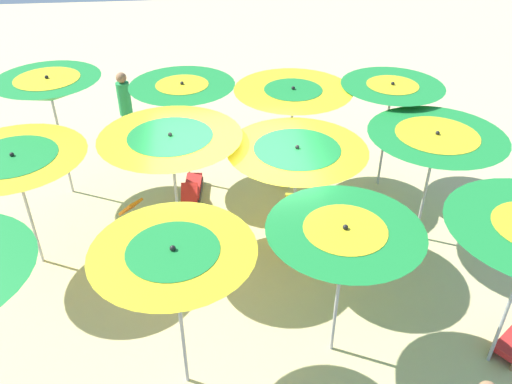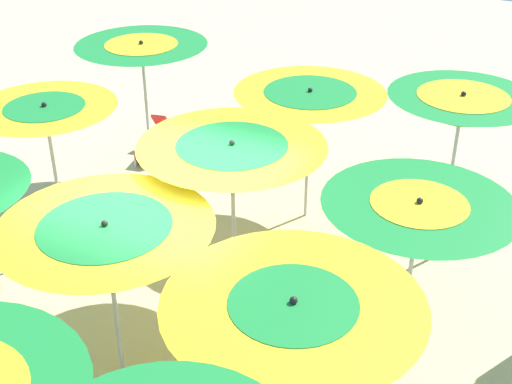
{
  "view_description": "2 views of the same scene",
  "coord_description": "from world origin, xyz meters",
  "px_view_note": "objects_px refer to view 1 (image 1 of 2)",
  "views": [
    {
      "loc": [
        -0.38,
        -7.08,
        6.16
      ],
      "look_at": [
        0.42,
        0.37,
        1.14
      ],
      "focal_mm": 36.87,
      "sensor_mm": 36.0,
      "label": 1
    },
    {
      "loc": [
        5.59,
        3.98,
        5.96
      ],
      "look_at": [
        -1.49,
        0.37,
        1.41
      ],
      "focal_mm": 49.31,
      "sensor_mm": 36.0,
      "label": 2
    }
  ],
  "objects_px": {
    "beachgoer_1": "(126,109)",
    "beach_umbrella_10": "(293,99)",
    "beach_umbrella_1": "(174,261)",
    "beach_umbrella_8": "(49,89)",
    "beach_umbrella_5": "(171,145)",
    "lounger_5": "(153,227)",
    "beach_umbrella_2": "(344,241)",
    "lounger_3": "(192,188)",
    "lounger_2": "(286,164)",
    "beach_umbrella_7": "(436,143)",
    "beach_umbrella_6": "(297,157)",
    "beach_umbrella_4": "(15,166)",
    "beach_umbrella_9": "(183,92)",
    "beach_umbrella_11": "(391,92)",
    "lounger_1": "(291,224)"
  },
  "relations": [
    {
      "from": "beach_umbrella_5",
      "to": "beachgoer_1",
      "type": "distance_m",
      "value": 4.35
    },
    {
      "from": "beach_umbrella_11",
      "to": "lounger_5",
      "type": "height_order",
      "value": "beach_umbrella_11"
    },
    {
      "from": "lounger_2",
      "to": "lounger_5",
      "type": "xyz_separation_m",
      "value": [
        -2.82,
        -2.01,
        -0.0
      ]
    },
    {
      "from": "beach_umbrella_1",
      "to": "beach_umbrella_4",
      "type": "bearing_deg",
      "value": 132.68
    },
    {
      "from": "beach_umbrella_2",
      "to": "beach_umbrella_11",
      "type": "xyz_separation_m",
      "value": [
        2.0,
        4.24,
        0.1
      ]
    },
    {
      "from": "beach_umbrella_2",
      "to": "lounger_3",
      "type": "bearing_deg",
      "value": 115.25
    },
    {
      "from": "beach_umbrella_8",
      "to": "lounger_5",
      "type": "distance_m",
      "value": 3.23
    },
    {
      "from": "beach_umbrella_7",
      "to": "beachgoer_1",
      "type": "distance_m",
      "value": 6.99
    },
    {
      "from": "beach_umbrella_1",
      "to": "beach_umbrella_5",
      "type": "height_order",
      "value": "beach_umbrella_5"
    },
    {
      "from": "beach_umbrella_6",
      "to": "beach_umbrella_7",
      "type": "relative_size",
      "value": 0.99
    },
    {
      "from": "beach_umbrella_1",
      "to": "beach_umbrella_6",
      "type": "distance_m",
      "value": 3.03
    },
    {
      "from": "beach_umbrella_8",
      "to": "lounger_3",
      "type": "relative_size",
      "value": 2.07
    },
    {
      "from": "beach_umbrella_10",
      "to": "beachgoer_1",
      "type": "bearing_deg",
      "value": 148.21
    },
    {
      "from": "lounger_3",
      "to": "beach_umbrella_8",
      "type": "bearing_deg",
      "value": 85.89
    },
    {
      "from": "beach_umbrella_2",
      "to": "lounger_5",
      "type": "bearing_deg",
      "value": 132.85
    },
    {
      "from": "beach_umbrella_2",
      "to": "beach_umbrella_5",
      "type": "xyz_separation_m",
      "value": [
        -2.19,
        2.46,
        0.16
      ]
    },
    {
      "from": "beach_umbrella_7",
      "to": "beach_umbrella_9",
      "type": "height_order",
      "value": "beach_umbrella_9"
    },
    {
      "from": "beach_umbrella_9",
      "to": "beach_umbrella_8",
      "type": "bearing_deg",
      "value": -176.74
    },
    {
      "from": "lounger_3",
      "to": "lounger_5",
      "type": "height_order",
      "value": "lounger_5"
    },
    {
      "from": "beach_umbrella_1",
      "to": "beach_umbrella_8",
      "type": "distance_m",
      "value": 5.51
    },
    {
      "from": "beach_umbrella_11",
      "to": "lounger_2",
      "type": "bearing_deg",
      "value": 159.77
    },
    {
      "from": "lounger_5",
      "to": "lounger_2",
      "type": "bearing_deg",
      "value": 79.76
    },
    {
      "from": "beach_umbrella_11",
      "to": "lounger_3",
      "type": "xyz_separation_m",
      "value": [
        -3.97,
        -0.05,
        -1.91
      ]
    },
    {
      "from": "beach_umbrella_2",
      "to": "beach_umbrella_10",
      "type": "xyz_separation_m",
      "value": [
        0.07,
        4.28,
        0.04
      ]
    },
    {
      "from": "beach_umbrella_7",
      "to": "lounger_5",
      "type": "bearing_deg",
      "value": 173.54
    },
    {
      "from": "beach_umbrella_10",
      "to": "lounger_5",
      "type": "height_order",
      "value": "beach_umbrella_10"
    },
    {
      "from": "beach_umbrella_9",
      "to": "lounger_2",
      "type": "distance_m",
      "value": 2.84
    },
    {
      "from": "beach_umbrella_11",
      "to": "beachgoer_1",
      "type": "relative_size",
      "value": 1.23
    },
    {
      "from": "beach_umbrella_8",
      "to": "lounger_5",
      "type": "relative_size",
      "value": 2.1
    },
    {
      "from": "beach_umbrella_5",
      "to": "beach_umbrella_7",
      "type": "height_order",
      "value": "beach_umbrella_5"
    },
    {
      "from": "beach_umbrella_7",
      "to": "lounger_2",
      "type": "distance_m",
      "value": 3.73
    },
    {
      "from": "beach_umbrella_1",
      "to": "lounger_3",
      "type": "xyz_separation_m",
      "value": [
        0.11,
        4.51,
        -1.95
      ]
    },
    {
      "from": "beach_umbrella_1",
      "to": "lounger_5",
      "type": "bearing_deg",
      "value": 101.08
    },
    {
      "from": "beach_umbrella_1",
      "to": "beach_umbrella_10",
      "type": "relative_size",
      "value": 1.04
    },
    {
      "from": "beach_umbrella_4",
      "to": "beach_umbrella_11",
      "type": "xyz_separation_m",
      "value": [
        6.61,
        1.81,
        0.17
      ]
    },
    {
      "from": "lounger_1",
      "to": "beach_umbrella_2",
      "type": "bearing_deg",
      "value": 15.75
    },
    {
      "from": "beach_umbrella_6",
      "to": "beach_umbrella_9",
      "type": "height_order",
      "value": "beach_umbrella_9"
    },
    {
      "from": "beach_umbrella_4",
      "to": "beach_umbrella_9",
      "type": "xyz_separation_m",
      "value": [
        2.58,
        2.34,
        0.13
      ]
    },
    {
      "from": "beach_umbrella_9",
      "to": "lounger_5",
      "type": "distance_m",
      "value": 2.71
    },
    {
      "from": "beach_umbrella_1",
      "to": "lounger_5",
      "type": "distance_m",
      "value": 3.84
    },
    {
      "from": "beach_umbrella_5",
      "to": "lounger_3",
      "type": "xyz_separation_m",
      "value": [
        0.21,
        1.73,
        -1.97
      ]
    },
    {
      "from": "beach_umbrella_5",
      "to": "lounger_5",
      "type": "relative_size",
      "value": 1.95
    },
    {
      "from": "lounger_3",
      "to": "beach_umbrella_7",
      "type": "bearing_deg",
      "value": -107.75
    },
    {
      "from": "lounger_5",
      "to": "lounger_1",
      "type": "bearing_deg",
      "value": 40.3
    },
    {
      "from": "beach_umbrella_6",
      "to": "beach_umbrella_8",
      "type": "relative_size",
      "value": 0.87
    },
    {
      "from": "beach_umbrella_2",
      "to": "lounger_1",
      "type": "height_order",
      "value": "beach_umbrella_2"
    },
    {
      "from": "beach_umbrella_2",
      "to": "beach_umbrella_7",
      "type": "bearing_deg",
      "value": 47.86
    },
    {
      "from": "beachgoer_1",
      "to": "beach_umbrella_10",
      "type": "bearing_deg",
      "value": -104.87
    },
    {
      "from": "beach_umbrella_5",
      "to": "lounger_3",
      "type": "relative_size",
      "value": 1.92
    },
    {
      "from": "beach_umbrella_7",
      "to": "beach_umbrella_6",
      "type": "bearing_deg",
      "value": -172.93
    }
  ]
}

